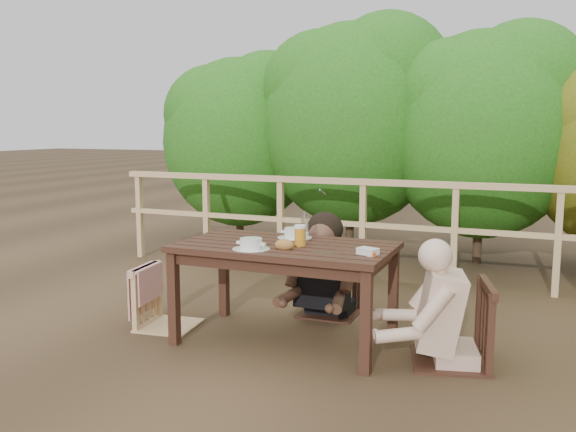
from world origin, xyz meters
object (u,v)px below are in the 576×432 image
at_px(chair_left, 168,271).
at_px(butter_tub, 368,252).
at_px(table, 285,294).
at_px(bread_roll, 285,245).
at_px(bottle, 305,227).
at_px(chair_right, 453,286).
at_px(chair_far, 330,258).
at_px(soup_near, 251,245).
at_px(woman, 331,235).
at_px(diner_right, 459,262).
at_px(beer_glass, 300,236).
at_px(soup_far, 295,234).

distance_m(chair_left, butter_tub, 1.61).
height_order(table, chair_left, chair_left).
relative_size(bread_roll, bottle, 0.59).
bearing_deg(chair_right, chair_far, -136.96).
bearing_deg(soup_near, bottle, 59.84).
distance_m(table, woman, 0.82).
bearing_deg(diner_right, beer_glass, 79.12).
relative_size(diner_right, bottle, 5.84).
height_order(woman, soup_near, woman).
relative_size(chair_far, soup_near, 3.68).
distance_m(table, chair_far, 0.75).
bearing_deg(chair_left, butter_tub, -99.68).
relative_size(table, soup_near, 5.87).
bearing_deg(chair_far, woman, 89.20).
distance_m(soup_near, soup_far, 0.52).
bearing_deg(chair_far, soup_near, -104.21).
relative_size(chair_left, chair_far, 0.93).
height_order(chair_right, woman, woman).
bearing_deg(chair_far, bread_roll, -92.30).
bearing_deg(bread_roll, bottle, 85.87).
bearing_deg(diner_right, soup_far, 65.68).
distance_m(woman, beer_glass, 0.78).
height_order(table, woman, woman).
height_order(chair_left, diner_right, diner_right).
relative_size(chair_right, bread_roll, 7.50).
bearing_deg(beer_glass, soup_near, -139.00).
bearing_deg(table, beer_glass, -6.66).
bearing_deg(soup_far, diner_right, -10.21).
relative_size(table, beer_glass, 9.51).
distance_m(bread_roll, beer_glass, 0.16).
height_order(woman, bottle, woman).
bearing_deg(chair_left, bread_roll, -103.25).
distance_m(soup_near, beer_glass, 0.35).
bearing_deg(table, diner_right, 2.25).
distance_m(woman, diner_right, 1.30).
bearing_deg(soup_far, chair_right, -10.46).
relative_size(woman, soup_far, 5.10).
bearing_deg(chair_left, soup_far, -78.01).
bearing_deg(woman, table, 82.70).
bearing_deg(bottle, bread_roll, -94.13).
distance_m(chair_right, beer_glass, 1.07).
distance_m(chair_far, butter_tub, 1.04).
xyz_separation_m(table, bottle, (0.09, 0.16, 0.46)).
bearing_deg(woman, beer_glass, 91.55).
xyz_separation_m(woman, bread_roll, (-0.02, -0.91, 0.08)).
height_order(chair_right, bread_roll, chair_right).
height_order(chair_far, bottle, chair_far).
distance_m(woman, soup_near, 1.03).
bearing_deg(soup_far, chair_left, -160.85).
relative_size(chair_far, bread_roll, 6.94).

